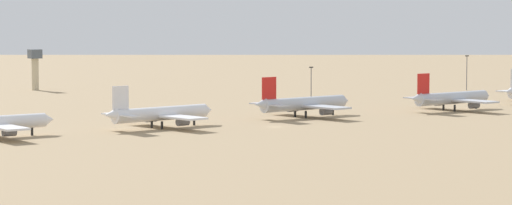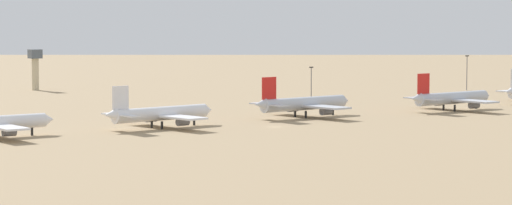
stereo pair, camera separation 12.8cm
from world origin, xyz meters
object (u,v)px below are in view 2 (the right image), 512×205
light_pole_west (311,80)px  control_tower (35,66)px  parked_jet_red_4 (303,104)px  light_pole_east (467,70)px  parked_jet_red_5 (451,98)px  parked_jet_white_3 (160,114)px

light_pole_west → control_tower: bearing=123.5°
light_pole_west → parked_jet_red_4: bearing=-128.9°
control_tower → light_pole_east: (162.24, -111.02, -2.05)m
parked_jet_red_5 → light_pole_east: (85.38, 76.76, 4.74)m
parked_jet_red_4 → control_tower: bearing=90.0°
parked_jet_white_3 → parked_jet_red_5: 114.31m
control_tower → light_pole_west: 133.17m
parked_jet_red_4 → control_tower: control_tower is taller
parked_jet_red_4 → parked_jet_red_5: size_ratio=1.01×
control_tower → light_pole_east: control_tower is taller
light_pole_west → light_pole_east: light_pole_east is taller
control_tower → light_pole_west: size_ratio=1.44×
parked_jet_red_4 → light_pole_west: size_ratio=3.22×
parked_jet_red_4 → light_pole_west: 87.75m
parked_jet_red_4 → light_pole_east: bearing=19.6°
light_pole_east → control_tower: bearing=145.6°
light_pole_east → parked_jet_red_5: bearing=-138.0°
parked_jet_red_4 → light_pole_east: size_ratio=2.60×
parked_jet_white_3 → light_pole_east: light_pole_east is taller
parked_jet_red_5 → parked_jet_white_3: bearing=173.5°
control_tower → parked_jet_red_5: bearing=-67.7°
parked_jet_red_4 → parked_jet_red_5: (58.51, -8.46, -0.05)m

